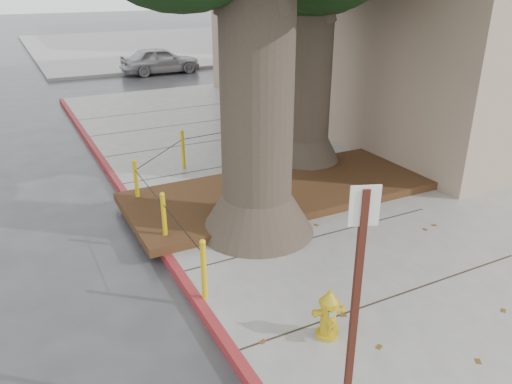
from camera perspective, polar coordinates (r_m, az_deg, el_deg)
ground at (r=7.33m, az=12.28°, el=-13.59°), size 140.00×140.00×0.00m
sidewalk_main at (r=12.83m, az=26.45°, el=1.39°), size 16.00×26.00×0.15m
sidewalk_far at (r=36.05m, az=-11.38°, el=16.10°), size 16.00×20.00×0.15m
curb_red at (r=8.33m, az=-9.81°, el=-7.82°), size 0.14×26.00×0.16m
planter_bed at (r=10.44m, az=2.94°, el=0.14°), size 6.40×2.60×0.16m
bollard_ring at (r=9.99m, az=-7.21°, el=1.56°), size 3.79×5.39×0.95m
fire_hydrant at (r=6.45m, az=8.29°, el=-13.64°), size 0.36×0.35×0.68m
signpost at (r=4.68m, az=11.29°, el=-12.31°), size 0.25×0.11×2.64m
car_silver at (r=25.49m, az=-10.90°, el=14.59°), size 3.79×1.59×1.28m
car_red at (r=25.51m, az=-0.32°, el=14.80°), size 3.46×1.47×1.11m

